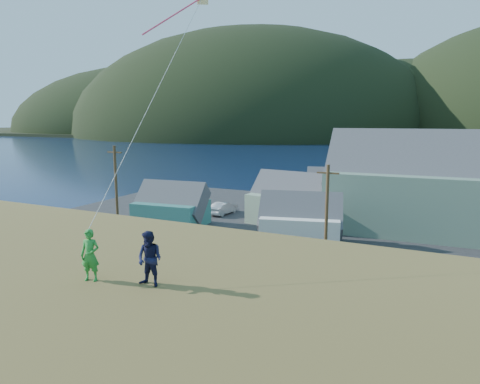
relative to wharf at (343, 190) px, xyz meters
The scene contains 14 objects.
ground 40.45m from the wharf, 81.47° to the right, with size 900.00×900.00×0.00m, color #0A1638.
grass_strip 42.43m from the wharf, 81.87° to the right, with size 110.00×8.00×0.10m, color #4C3D19.
waterfront_lot 23.77m from the wharf, 75.38° to the right, with size 72.00×36.00×0.12m, color #28282B.
wharf is the anchor object (origin of this frame).
far_shore 290.06m from the wharf, 88.81° to the left, with size 900.00×320.00×2.00m, color black.
shed_teal 32.45m from the wharf, 113.15° to the right, with size 8.21×6.11×6.07m.
shed_palegreen_near 23.16m from the wharf, 91.92° to the right, with size 10.56×7.50×7.11m.
shed_white 30.84m from the wharf, 85.55° to the right, with size 8.64×6.74×6.10m.
shed_palegreen_far 17.47m from the wharf, 75.26° to the right, with size 11.87×8.38×7.25m.
utility_poles 38.99m from the wharf, 83.39° to the right, with size 31.75×0.24×9.80m.
parked_cars 19.56m from the wharf, 95.42° to the right, with size 26.82×12.54×1.57m.
kite_flyer_green 60.27m from the wharf, 85.18° to the right, with size 0.55×0.36×1.52m, color #268B33.
kite_flyer_navy 60.06m from the wharf, 83.43° to the right, with size 0.76×0.59×1.57m, color #141739.
kite_rig 55.13m from the wharf, 85.09° to the right, with size 0.93×3.99×10.90m.
Camera 1 is at (7.95, -28.39, 11.82)m, focal length 32.00 mm.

